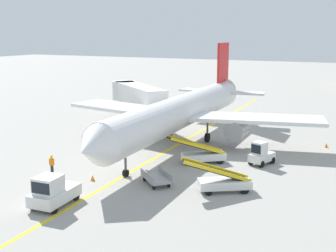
{
  "coord_description": "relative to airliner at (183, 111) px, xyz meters",
  "views": [
    {
      "loc": [
        18.11,
        -29.84,
        11.37
      ],
      "look_at": [
        -0.36,
        7.46,
        2.5
      ],
      "focal_mm": 47.0,
      "sensor_mm": 36.0,
      "label": 1
    }
  ],
  "objects": [
    {
      "name": "jet_bridge",
      "position": [
        -10.21,
        7.6,
        0.12
      ],
      "size": [
        11.56,
        9.9,
        4.85
      ],
      "color": "silver",
      "rests_on": "ground"
    },
    {
      "name": "baggage_tug_near_wing",
      "position": [
        9.34,
        -3.99,
        -2.49
      ],
      "size": [
        2.03,
        2.7,
        2.1
      ],
      "color": "silver",
      "rests_on": "ground"
    },
    {
      "name": "safety_cone_wingtip_left",
      "position": [
        13.76,
        4.77,
        -3.2
      ],
      "size": [
        0.36,
        0.36,
        0.44
      ],
      "primitive_type": "cone",
      "color": "orange",
      "rests_on": "ground"
    },
    {
      "name": "belt_loader_aft_hold",
      "position": [
        8.58,
        -11.84,
        -2.64
      ],
      "size": [
        4.88,
        3.77,
        2.59
      ],
      "color": "silver",
      "rests_on": "ground"
    },
    {
      "name": "airliner",
      "position": [
        0.0,
        0.0,
        0.0
      ],
      "size": [
        28.59,
        35.29,
        10.1
      ],
      "color": "white",
      "rests_on": "ground"
    },
    {
      "name": "taxi_line_yellow",
      "position": [
        0.02,
        -6.0,
        -3.41
      ],
      "size": [
        3.07,
        79.96,
        0.01
      ],
      "primitive_type": "cube",
      "rotation": [
        0.0,
        0.0,
        0.03
      ],
      "color": "yellow",
      "rests_on": "ground"
    },
    {
      "name": "belt_loader_forward_hold",
      "position": [
        4.53,
        -5.8,
        -2.64
      ],
      "size": [
        4.72,
        4.05,
        2.59
      ],
      "color": "silver",
      "rests_on": "ground"
    },
    {
      "name": "baggage_cart_loaded",
      "position": [
        3.46,
        -12.54,
        -2.95
      ],
      "size": [
        3.36,
        3.09,
        0.94
      ],
      "color": "#A5A5A8",
      "rests_on": "ground"
    },
    {
      "name": "ground_crew_marshaller",
      "position": [
        -5.12,
        -14.41,
        -2.51
      ],
      "size": [
        0.36,
        0.24,
        1.7
      ],
      "color": "#26262D",
      "rests_on": "ground"
    },
    {
      "name": "safety_cone_nose_left",
      "position": [
        -1.36,
        -14.09,
        -3.2
      ],
      "size": [
        0.36,
        0.36,
        0.44
      ],
      "primitive_type": "cone",
      "color": "orange",
      "rests_on": "ground"
    },
    {
      "name": "ground_plane",
      "position": [
        0.38,
        -11.0,
        -3.42
      ],
      "size": [
        300.0,
        300.0,
        0.0
      ],
      "primitive_type": "plane",
      "color": "#9E9B93"
    },
    {
      "name": "safety_cone_nose_right",
      "position": [
        -6.84,
        -6.65,
        -3.2
      ],
      "size": [
        0.36,
        0.36,
        0.44
      ],
      "primitive_type": "cone",
      "color": "orange",
      "rests_on": "ground"
    },
    {
      "name": "safety_cone_wingtip_right",
      "position": [
        4.06,
        -2.0,
        -3.2
      ],
      "size": [
        0.36,
        0.36,
        0.44
      ],
      "primitive_type": "cone",
      "color": "orange",
      "rests_on": "ground"
    },
    {
      "name": "pushback_tug",
      "position": [
        -0.66,
        -19.47,
        -2.42
      ],
      "size": [
        2.16,
        3.73,
        2.2
      ],
      "color": "silver",
      "rests_on": "ground"
    }
  ]
}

